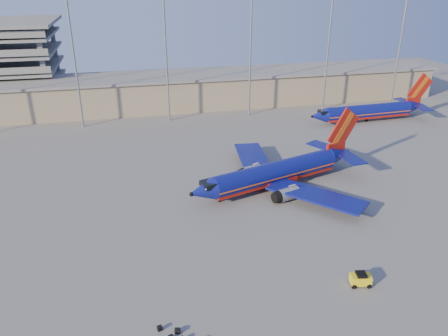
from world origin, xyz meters
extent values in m
plane|color=slate|center=(0.00, 0.00, 0.00)|extent=(220.00, 220.00, 0.00)
cube|color=gray|center=(10.00, 58.00, 4.00)|extent=(120.00, 15.00, 8.00)
cube|color=slate|center=(10.00, 58.00, 8.20)|extent=(122.00, 16.00, 0.60)
cylinder|color=gray|center=(-25.00, 46.00, 14.00)|extent=(0.44, 0.44, 28.00)
cylinder|color=gray|center=(-5.00, 46.00, 14.00)|extent=(0.44, 0.44, 28.00)
cylinder|color=gray|center=(15.00, 46.00, 14.00)|extent=(0.44, 0.44, 28.00)
cylinder|color=gray|center=(35.00, 46.00, 14.00)|extent=(0.44, 0.44, 28.00)
cylinder|color=gray|center=(55.00, 46.00, 14.00)|extent=(0.44, 0.44, 28.00)
cylinder|color=navy|center=(7.54, 5.84, 2.58)|extent=(22.97, 10.20, 3.54)
cube|color=#AF1B0E|center=(7.54, 5.84, 1.67)|extent=(22.77, 9.56, 1.24)
cube|color=#EE5C14|center=(7.54, 5.84, 2.34)|extent=(22.98, 10.23, 0.21)
cone|color=navy|center=(-5.34, 1.83, 2.58)|extent=(4.89, 4.57, 3.54)
cube|color=black|center=(-4.15, 2.20, 3.49)|extent=(2.93, 3.06, 0.77)
cone|color=navy|center=(20.88, 9.99, 2.92)|extent=(5.80, 4.86, 3.54)
cube|color=#AF1B0E|center=(20.14, 9.76, 4.21)|extent=(3.99, 1.70, 2.10)
cube|color=#AF1B0E|center=(21.42, 10.16, 7.56)|extent=(6.80, 2.38, 7.63)
cube|color=#EE5C14|center=(21.24, 10.10, 7.56)|extent=(4.58, 1.77, 5.99)
cube|color=navy|center=(19.54, 12.98, 3.44)|extent=(5.50, 6.74, 0.21)
cube|color=navy|center=(21.48, 6.77, 3.44)|extent=(3.42, 6.36, 0.21)
cube|color=navy|center=(6.41, 14.30, 1.72)|extent=(6.48, 15.28, 0.33)
cube|color=navy|center=(11.41, -1.77, 1.72)|extent=(13.38, 14.30, 0.33)
cube|color=#AF1B0E|center=(8.00, 5.98, 1.29)|extent=(6.59, 5.27, 0.96)
cylinder|color=gray|center=(4.97, 10.25, 1.10)|extent=(3.88, 2.94, 2.01)
cylinder|color=gray|center=(7.92, 0.75, 1.10)|extent=(3.88, 2.94, 2.01)
cylinder|color=gray|center=(-2.51, 2.71, 0.53)|extent=(0.29, 0.29, 1.05)
cylinder|color=black|center=(-2.51, 2.71, 0.31)|extent=(0.66, 0.41, 0.61)
cylinder|color=black|center=(8.17, 8.64, 0.40)|extent=(0.92, 0.74, 0.80)
cylinder|color=black|center=(9.65, 3.89, 0.40)|extent=(0.92, 0.74, 0.80)
cylinder|color=navy|center=(40.93, 34.29, 2.45)|extent=(21.96, 4.51, 3.36)
cube|color=#AF1B0E|center=(40.93, 34.29, 1.59)|extent=(21.92, 3.87, 1.18)
cube|color=#EE5C14|center=(40.93, 34.29, 2.23)|extent=(21.96, 4.54, 0.20)
cone|color=navy|center=(28.13, 33.62, 2.45)|extent=(3.99, 3.56, 3.36)
cube|color=black|center=(29.31, 33.68, 3.32)|extent=(2.30, 2.47, 0.73)
cone|color=navy|center=(54.18, 34.99, 2.77)|extent=(4.90, 3.61, 3.36)
cube|color=#AF1B0E|center=(53.45, 34.95, 4.00)|extent=(3.84, 0.70, 2.00)
cube|color=#AF1B0E|center=(54.72, 35.02, 7.18)|extent=(6.68, 0.64, 7.25)
cube|color=#EE5C14|center=(54.54, 35.01, 7.18)|extent=(4.45, 0.61, 5.69)
cube|color=navy|center=(53.65, 38.06, 3.27)|extent=(4.14, 6.32, 0.20)
cube|color=navy|center=(53.98, 31.89, 3.27)|extent=(3.60, 6.17, 0.20)
cylinder|color=black|center=(40.93, 34.29, 0.41)|extent=(0.67, 0.67, 0.82)
cube|color=yellow|center=(8.53, -20.29, 0.80)|extent=(2.45, 1.69, 1.07)
cube|color=black|center=(8.53, -20.29, 1.45)|extent=(1.27, 1.36, 0.37)
cylinder|color=black|center=(7.80, -19.55, 0.28)|extent=(0.58, 0.29, 0.56)
cylinder|color=black|center=(7.58, -20.71, 0.28)|extent=(0.58, 0.29, 0.56)
cylinder|color=black|center=(9.48, -19.88, 0.28)|extent=(0.58, 0.29, 0.56)
cylinder|color=black|center=(9.26, -21.03, 0.28)|extent=(0.58, 0.29, 0.56)
cube|color=black|center=(-12.53, -22.67, 0.24)|extent=(0.63, 0.52, 0.48)
cube|color=black|center=(-14.19, -21.92, 0.24)|extent=(0.58, 0.53, 0.48)
camera|label=1|loc=(-15.67, -55.43, 32.09)|focal=35.00mm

